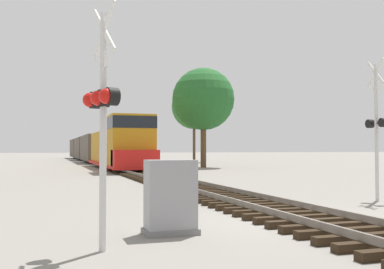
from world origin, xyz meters
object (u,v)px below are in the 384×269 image
(crossing_signal_far, at_px, (377,124))
(relay_cabinet, at_px, (170,198))
(crossing_signal_near, at_px, (102,106))
(tree_mid_background, at_px, (203,99))
(tree_deep_background, at_px, (194,107))
(freight_train, at_px, (94,148))

(crossing_signal_far, distance_m, relay_cabinet, 9.03)
(crossing_signal_near, bearing_deg, tree_mid_background, 141.05)
(crossing_signal_near, relative_size, tree_deep_background, 0.42)
(crossing_signal_far, relative_size, tree_deep_background, 0.47)
(tree_deep_background, bearing_deg, crossing_signal_far, -100.21)
(relay_cabinet, xyz_separation_m, tree_mid_background, (11.58, 30.69, 5.65))
(tree_mid_background, relative_size, tree_deep_background, 0.92)
(crossing_signal_far, xyz_separation_m, relay_cabinet, (-8.13, -3.49, -1.82))
(freight_train, distance_m, crossing_signal_far, 47.08)
(relay_cabinet, height_order, tree_deep_background, tree_deep_background)
(relay_cabinet, height_order, tree_mid_background, tree_mid_background)
(tree_mid_background, bearing_deg, crossing_signal_far, -97.22)
(relay_cabinet, bearing_deg, tree_mid_background, 69.33)
(freight_train, xyz_separation_m, tree_deep_background, (12.42, -3.93, 5.40))
(tree_mid_background, xyz_separation_m, tree_deep_background, (4.28, 15.70, 0.83))
(crossing_signal_near, distance_m, relay_cabinet, 2.57)
(crossing_signal_far, height_order, tree_deep_background, tree_deep_background)
(relay_cabinet, distance_m, tree_mid_background, 33.28)
(freight_train, distance_m, crossing_signal_near, 51.70)
(crossing_signal_near, height_order, relay_cabinet, crossing_signal_near)
(relay_cabinet, bearing_deg, freight_train, 86.09)
(freight_train, bearing_deg, tree_deep_background, -17.57)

